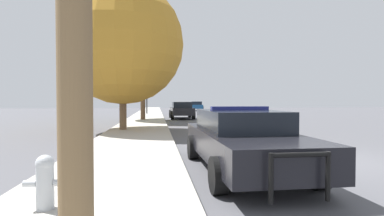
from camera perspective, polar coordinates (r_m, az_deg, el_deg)
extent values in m
plane|color=#4F4F54|center=(8.72, 22.62, -9.15)|extent=(110.00, 110.00, 0.00)
cube|color=#ADA89E|center=(7.67, -13.40, -10.05)|extent=(3.00, 110.00, 0.13)
cube|color=black|center=(6.85, 9.63, -6.77)|extent=(1.96, 5.00, 0.58)
cube|color=black|center=(7.03, 9.04, -2.29)|extent=(1.65, 2.61, 0.46)
cylinder|color=black|center=(5.89, 22.96, -11.11)|extent=(0.25, 0.65, 0.64)
cylinder|color=black|center=(5.21, 5.01, -12.64)|extent=(0.25, 0.65, 0.64)
cylinder|color=black|center=(8.63, 12.36, -7.03)|extent=(0.25, 0.65, 0.64)
cylinder|color=black|center=(8.18, 0.17, -7.46)|extent=(0.25, 0.65, 0.64)
cylinder|color=black|center=(4.71, 24.48, -11.76)|extent=(0.07, 0.07, 0.70)
cylinder|color=black|center=(4.33, 14.81, -12.85)|extent=(0.07, 0.07, 0.70)
cylinder|color=black|center=(4.44, 19.90, -8.38)|extent=(0.89, 0.09, 0.07)
cube|color=navy|center=(7.02, 9.05, -0.06)|extent=(1.34, 0.23, 0.09)
cube|color=navy|center=(7.18, 16.82, -6.19)|extent=(0.07, 3.57, 0.16)
cylinder|color=#B7BCC1|center=(4.60, -26.19, -13.44)|extent=(0.23, 0.23, 0.58)
sphere|color=#B7BCC1|center=(4.52, -26.24, -9.50)|extent=(0.24, 0.24, 0.24)
cylinder|color=#B7BCC1|center=(4.65, -28.50, -12.56)|extent=(0.16, 0.09, 0.09)
cylinder|color=#B7BCC1|center=(4.52, -23.82, -12.89)|extent=(0.16, 0.09, 0.09)
cylinder|color=#424247|center=(33.41, -8.62, 3.71)|extent=(0.16, 0.16, 5.55)
cylinder|color=#424247|center=(33.60, -6.22, 8.19)|extent=(2.80, 0.11, 0.11)
cube|color=black|center=(33.59, -3.81, 7.43)|extent=(0.30, 0.24, 0.90)
sphere|color=red|center=(33.50, -3.80, 7.96)|extent=(0.20, 0.20, 0.20)
sphere|color=orange|center=(33.46, -3.80, 7.45)|extent=(0.20, 0.20, 0.20)
sphere|color=green|center=(33.44, -3.80, 6.94)|extent=(0.20, 0.20, 0.20)
cube|color=black|center=(26.10, -2.02, -0.58)|extent=(1.83, 4.58, 0.60)
cube|color=black|center=(25.86, -1.98, 0.62)|extent=(1.56, 2.38, 0.50)
cylinder|color=black|center=(27.46, -4.12, -1.10)|extent=(0.24, 0.72, 0.72)
cylinder|color=black|center=(27.61, -0.45, -1.09)|extent=(0.24, 0.72, 0.72)
cylinder|color=black|center=(24.64, -3.78, -1.40)|extent=(0.24, 0.72, 0.72)
cylinder|color=black|center=(24.80, 0.31, -1.38)|extent=(0.24, 0.72, 0.72)
cube|color=navy|center=(45.49, 0.85, 0.27)|extent=(1.95, 4.31, 0.59)
cube|color=black|center=(45.27, 0.87, 0.95)|extent=(1.59, 2.28, 0.48)
cylinder|color=black|center=(46.75, -0.28, -0.06)|extent=(0.28, 0.70, 0.69)
cylinder|color=black|center=(46.86, 1.75, -0.05)|extent=(0.28, 0.70, 0.69)
cylinder|color=black|center=(44.14, -0.10, -0.15)|extent=(0.28, 0.70, 0.69)
cylinder|color=black|center=(44.26, 2.04, -0.14)|extent=(0.28, 0.70, 0.69)
cylinder|color=brown|center=(23.17, -9.35, 2.70)|extent=(0.36, 0.36, 3.93)
sphere|color=#999933|center=(23.53, -9.38, 11.64)|extent=(6.16, 6.16, 6.16)
cylinder|color=brown|center=(15.38, -13.02, 0.90)|extent=(0.35, 0.35, 2.63)
sphere|color=#B77F28|center=(15.64, -13.08, 11.92)|extent=(6.09, 6.09, 6.09)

